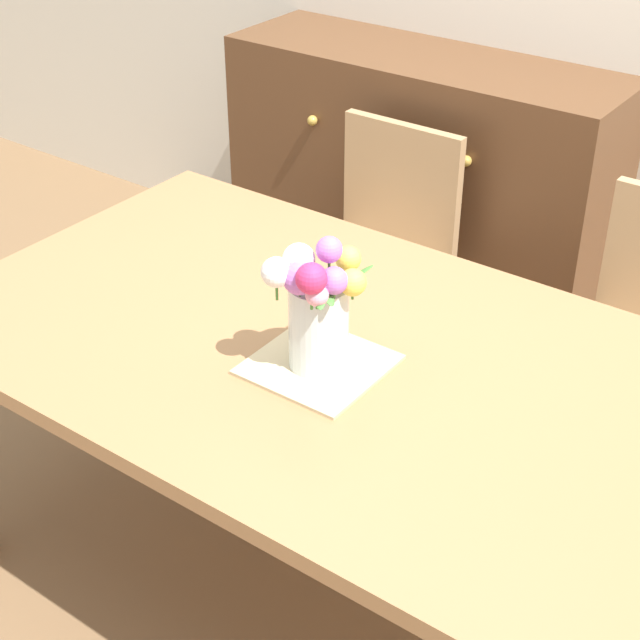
% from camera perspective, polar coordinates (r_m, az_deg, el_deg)
% --- Properties ---
extents(ground_plane, '(12.00, 12.00, 0.00)m').
position_cam_1_polar(ground_plane, '(2.67, 0.89, -15.67)').
color(ground_plane, brown).
extents(dining_table, '(1.90, 1.08, 0.77)m').
position_cam_1_polar(dining_table, '(2.20, 1.05, -3.48)').
color(dining_table, '#9E7047').
rests_on(dining_table, ground_plane).
extents(chair_left, '(0.42, 0.42, 0.90)m').
position_cam_1_polar(chair_left, '(3.14, 3.58, 4.37)').
color(chair_left, tan).
rests_on(chair_left, ground_plane).
extents(dresser, '(1.40, 0.47, 1.00)m').
position_cam_1_polar(dresser, '(3.55, 5.78, 7.42)').
color(dresser, brown).
rests_on(dresser, ground_plane).
extents(placemat, '(0.27, 0.27, 0.01)m').
position_cam_1_polar(placemat, '(2.11, 0.00, -2.67)').
color(placemat, '#CCB789').
rests_on(placemat, dining_table).
extents(flower_vase, '(0.18, 0.24, 0.32)m').
position_cam_1_polar(flower_vase, '(2.01, -0.13, 0.86)').
color(flower_vase, silver).
rests_on(flower_vase, placemat).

